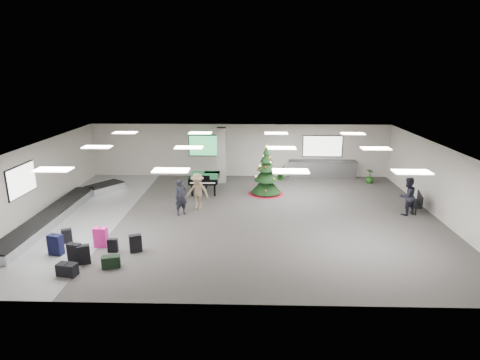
{
  "coord_description": "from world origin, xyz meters",
  "views": [
    {
      "loc": [
        0.67,
        -16.94,
        6.45
      ],
      "look_at": [
        0.18,
        1.0,
        1.42
      ],
      "focal_mm": 30.0,
      "sensor_mm": 36.0,
      "label": 1
    }
  ],
  "objects_px": {
    "christmas_tree": "(266,177)",
    "traveler_a": "(181,197)",
    "bench": "(417,201)",
    "potted_plant_right": "(370,176)",
    "service_counter": "(322,169)",
    "pink_suitcase": "(101,237)",
    "grand_piano": "(204,178)",
    "traveler_b": "(198,191)",
    "traveler_bench": "(407,196)",
    "baggage_carousel": "(62,211)",
    "potted_plant_left": "(281,172)"
  },
  "relations": [
    {
      "from": "potted_plant_left",
      "to": "traveler_b",
      "type": "bearing_deg",
      "value": -129.29
    },
    {
      "from": "traveler_bench",
      "to": "potted_plant_right",
      "type": "height_order",
      "value": "traveler_bench"
    },
    {
      "from": "baggage_carousel",
      "to": "traveler_b",
      "type": "relative_size",
      "value": 5.62
    },
    {
      "from": "baggage_carousel",
      "to": "bench",
      "type": "relative_size",
      "value": 6.72
    },
    {
      "from": "potted_plant_left",
      "to": "traveler_a",
      "type": "bearing_deg",
      "value": -129.16
    },
    {
      "from": "bench",
      "to": "traveler_b",
      "type": "bearing_deg",
      "value": -166.87
    },
    {
      "from": "traveler_b",
      "to": "potted_plant_right",
      "type": "height_order",
      "value": "traveler_b"
    },
    {
      "from": "pink_suitcase",
      "to": "potted_plant_left",
      "type": "bearing_deg",
      "value": 54.92
    },
    {
      "from": "traveler_b",
      "to": "traveler_bench",
      "type": "height_order",
      "value": "traveler_bench"
    },
    {
      "from": "baggage_carousel",
      "to": "pink_suitcase",
      "type": "height_order",
      "value": "pink_suitcase"
    },
    {
      "from": "pink_suitcase",
      "to": "christmas_tree",
      "type": "bearing_deg",
      "value": 49.17
    },
    {
      "from": "grand_piano",
      "to": "traveler_a",
      "type": "xyz_separation_m",
      "value": [
        -0.67,
        -3.39,
        0.04
      ]
    },
    {
      "from": "traveler_bench",
      "to": "potted_plant_right",
      "type": "distance_m",
      "value": 5.19
    },
    {
      "from": "service_counter",
      "to": "traveler_a",
      "type": "distance_m",
      "value": 9.9
    },
    {
      "from": "baggage_carousel",
      "to": "traveler_b",
      "type": "xyz_separation_m",
      "value": [
        6.04,
        1.04,
        0.65
      ]
    },
    {
      "from": "christmas_tree",
      "to": "traveler_a",
      "type": "bearing_deg",
      "value": -140.37
    },
    {
      "from": "pink_suitcase",
      "to": "potted_plant_left",
      "type": "xyz_separation_m",
      "value": [
        7.4,
        9.54,
        0.08
      ]
    },
    {
      "from": "traveler_a",
      "to": "christmas_tree",
      "type": "bearing_deg",
      "value": 3.32
    },
    {
      "from": "grand_piano",
      "to": "traveler_b",
      "type": "bearing_deg",
      "value": -90.86
    },
    {
      "from": "christmas_tree",
      "to": "potted_plant_right",
      "type": "xyz_separation_m",
      "value": [
        6.08,
        2.18,
        -0.5
      ]
    },
    {
      "from": "christmas_tree",
      "to": "grand_piano",
      "type": "height_order",
      "value": "christmas_tree"
    },
    {
      "from": "baggage_carousel",
      "to": "traveler_b",
      "type": "bearing_deg",
      "value": 9.74
    },
    {
      "from": "traveler_a",
      "to": "traveler_bench",
      "type": "xyz_separation_m",
      "value": [
        10.19,
        0.29,
        0.04
      ]
    },
    {
      "from": "bench",
      "to": "potted_plant_right",
      "type": "distance_m",
      "value": 4.77
    },
    {
      "from": "bench",
      "to": "traveler_bench",
      "type": "xyz_separation_m",
      "value": [
        -0.65,
        -0.46,
        0.38
      ]
    },
    {
      "from": "grand_piano",
      "to": "bench",
      "type": "distance_m",
      "value": 10.51
    },
    {
      "from": "baggage_carousel",
      "to": "potted_plant_left",
      "type": "relative_size",
      "value": 10.58
    },
    {
      "from": "baggage_carousel",
      "to": "traveler_b",
      "type": "height_order",
      "value": "traveler_b"
    },
    {
      "from": "christmas_tree",
      "to": "potted_plant_left",
      "type": "distance_m",
      "value": 3.02
    },
    {
      "from": "traveler_a",
      "to": "potted_plant_left",
      "type": "bearing_deg",
      "value": 14.52
    },
    {
      "from": "traveler_b",
      "to": "service_counter",
      "type": "bearing_deg",
      "value": 57.83
    },
    {
      "from": "baggage_carousel",
      "to": "christmas_tree",
      "type": "distance_m",
      "value": 9.99
    },
    {
      "from": "service_counter",
      "to": "traveler_b",
      "type": "bearing_deg",
      "value": -140.06
    },
    {
      "from": "christmas_tree",
      "to": "traveler_bench",
      "type": "xyz_separation_m",
      "value": [
        6.24,
        -2.98,
        -0.04
      ]
    },
    {
      "from": "service_counter",
      "to": "potted_plant_left",
      "type": "xyz_separation_m",
      "value": [
        -2.5,
        -0.43,
        -0.09
      ]
    },
    {
      "from": "service_counter",
      "to": "pink_suitcase",
      "type": "relative_size",
      "value": 5.25
    },
    {
      "from": "potted_plant_left",
      "to": "christmas_tree",
      "type": "bearing_deg",
      "value": -109.68
    },
    {
      "from": "pink_suitcase",
      "to": "traveler_bench",
      "type": "height_order",
      "value": "traveler_bench"
    },
    {
      "from": "bench",
      "to": "traveler_bench",
      "type": "height_order",
      "value": "traveler_bench"
    },
    {
      "from": "traveler_b",
      "to": "bench",
      "type": "bearing_deg",
      "value": 17.49
    },
    {
      "from": "christmas_tree",
      "to": "bench",
      "type": "height_order",
      "value": "christmas_tree"
    },
    {
      "from": "service_counter",
      "to": "pink_suitcase",
      "type": "height_order",
      "value": "service_counter"
    },
    {
      "from": "service_counter",
      "to": "potted_plant_right",
      "type": "relative_size",
      "value": 4.8
    },
    {
      "from": "traveler_bench",
      "to": "potted_plant_right",
      "type": "xyz_separation_m",
      "value": [
        -0.16,
        5.17,
        -0.45
      ]
    },
    {
      "from": "pink_suitcase",
      "to": "bench",
      "type": "xyz_separation_m",
      "value": [
        13.28,
        4.2,
        0.12
      ]
    },
    {
      "from": "pink_suitcase",
      "to": "christmas_tree",
      "type": "distance_m",
      "value": 9.29
    },
    {
      "from": "baggage_carousel",
      "to": "potted_plant_right",
      "type": "height_order",
      "value": "potted_plant_right"
    },
    {
      "from": "christmas_tree",
      "to": "potted_plant_right",
      "type": "height_order",
      "value": "christmas_tree"
    },
    {
      "from": "pink_suitcase",
      "to": "baggage_carousel",
      "type": "bearing_deg",
      "value": 135.07
    },
    {
      "from": "pink_suitcase",
      "to": "christmas_tree",
      "type": "relative_size",
      "value": 0.29
    }
  ]
}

